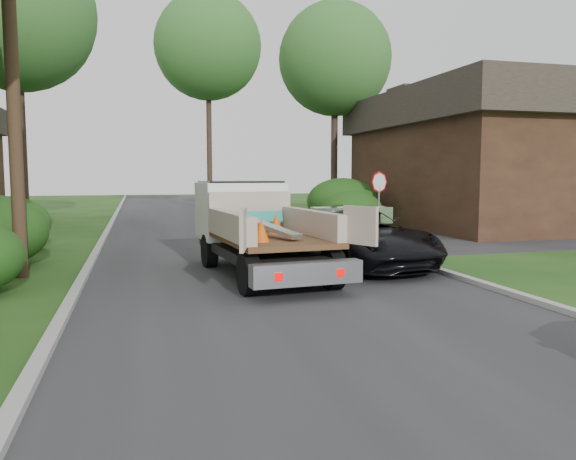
# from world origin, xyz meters

# --- Properties ---
(ground) EXTENTS (120.00, 120.00, 0.00)m
(ground) POSITION_xyz_m (0.00, 0.00, 0.00)
(ground) COLOR #1A4112
(ground) RESTS_ON ground
(road) EXTENTS (8.00, 90.00, 0.02)m
(road) POSITION_xyz_m (0.00, 10.00, 0.00)
(road) COLOR #28282B
(road) RESTS_ON ground
(side_street) EXTENTS (16.00, 7.00, 0.02)m
(side_street) POSITION_xyz_m (12.00, 9.00, 0.01)
(side_street) COLOR #28282B
(side_street) RESTS_ON ground
(curb_left) EXTENTS (0.20, 90.00, 0.12)m
(curb_left) POSITION_xyz_m (-4.10, 10.00, 0.06)
(curb_left) COLOR #9E9E99
(curb_left) RESTS_ON ground
(curb_right) EXTENTS (0.20, 90.00, 0.12)m
(curb_right) POSITION_xyz_m (4.10, 10.00, 0.06)
(curb_right) COLOR #9E9E99
(curb_right) RESTS_ON ground
(stop_sign) EXTENTS (0.71, 0.32, 2.48)m
(stop_sign) POSITION_xyz_m (5.20, 9.00, 1.78)
(stop_sign) COLOR slate
(stop_sign) RESTS_ON ground
(utility_pole) EXTENTS (2.42, 1.25, 10.00)m
(utility_pole) POSITION_xyz_m (-5.48, 4.98, 5.17)
(utility_pole) COLOR #382619
(utility_pole) RESTS_ON ground
(house_right) EXTENTS (9.72, 12.96, 6.20)m
(house_right) POSITION_xyz_m (13.00, 14.00, 3.16)
(house_right) COLOR #331D14
(house_right) RESTS_ON ground
(hedge_left_c) EXTENTS (2.60, 2.60, 1.70)m
(hedge_left_c) POSITION_xyz_m (-6.80, 10.00, 0.85)
(hedge_left_c) COLOR #0E3E12
(hedge_left_c) RESTS_ON ground
(hedge_right_a) EXTENTS (2.60, 2.60, 1.70)m
(hedge_right_a) POSITION_xyz_m (5.80, 13.00, 0.85)
(hedge_right_a) COLOR #0E3E12
(hedge_right_a) RESTS_ON ground
(hedge_right_b) EXTENTS (3.38, 3.38, 2.21)m
(hedge_right_b) POSITION_xyz_m (6.50, 16.00, 1.10)
(hedge_right_b) COLOR #0E3E12
(hedge_right_b) RESTS_ON ground
(tree_left_far) EXTENTS (6.40, 6.40, 12.20)m
(tree_left_far) POSITION_xyz_m (-7.50, 17.00, 8.98)
(tree_left_far) COLOR #2D2119
(tree_left_far) RESTS_ON ground
(tree_right_far) EXTENTS (6.00, 6.00, 11.50)m
(tree_right_far) POSITION_xyz_m (7.50, 20.00, 8.48)
(tree_right_far) COLOR #2D2119
(tree_right_far) RESTS_ON ground
(tree_center_far) EXTENTS (7.20, 7.20, 14.60)m
(tree_center_far) POSITION_xyz_m (2.00, 30.00, 10.98)
(tree_center_far) COLOR #2D2119
(tree_center_far) RESTS_ON ground
(flatbed_truck) EXTENTS (2.90, 5.98, 2.20)m
(flatbed_truck) POSITION_xyz_m (-0.18, 4.54, 1.19)
(flatbed_truck) COLOR black
(flatbed_truck) RESTS_ON ground
(black_pickup) EXTENTS (3.19, 5.62, 1.48)m
(black_pickup) POSITION_xyz_m (2.56, 4.50, 0.74)
(black_pickup) COLOR black
(black_pickup) RESTS_ON ground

